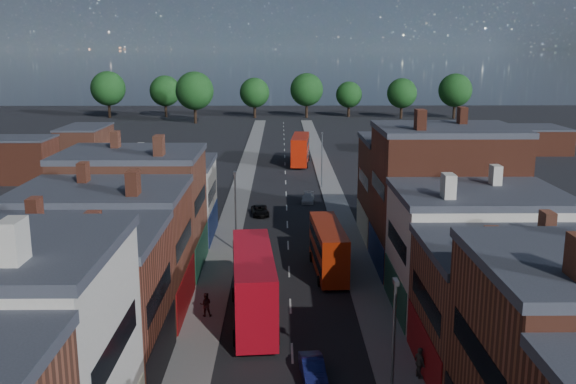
{
  "coord_description": "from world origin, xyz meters",
  "views": [
    {
      "loc": [
        -0.72,
        -31.17,
        19.72
      ],
      "look_at": [
        0.0,
        32.73,
        5.48
      ],
      "focal_mm": 40.0,
      "sensor_mm": 36.0,
      "label": 1
    }
  ],
  "objects_px": {
    "bus_1": "(328,248)",
    "ped_1": "(206,304)",
    "car_2": "(260,211)",
    "ped_3": "(420,363)",
    "car_3": "(308,198)",
    "bus_0": "(253,285)",
    "bus_2": "(300,149)",
    "car_1": "(313,369)"
  },
  "relations": [
    {
      "from": "bus_0",
      "to": "ped_1",
      "type": "height_order",
      "value": "bus_0"
    },
    {
      "from": "car_2",
      "to": "car_3",
      "type": "height_order",
      "value": "car_2"
    },
    {
      "from": "car_3",
      "to": "ped_3",
      "type": "xyz_separation_m",
      "value": [
        4.86,
        -46.51,
        0.53
      ]
    },
    {
      "from": "bus_0",
      "to": "bus_2",
      "type": "bearing_deg",
      "value": 80.71
    },
    {
      "from": "bus_0",
      "to": "ped_1",
      "type": "bearing_deg",
      "value": 163.88
    },
    {
      "from": "bus_2",
      "to": "bus_0",
      "type": "bearing_deg",
      "value": -90.19
    },
    {
      "from": "bus_2",
      "to": "ped_3",
      "type": "relative_size",
      "value": 6.13
    },
    {
      "from": "bus_0",
      "to": "bus_2",
      "type": "distance_m",
      "value": 66.6
    },
    {
      "from": "car_3",
      "to": "bus_0",
      "type": "bearing_deg",
      "value": -93.47
    },
    {
      "from": "bus_1",
      "to": "ped_1",
      "type": "relative_size",
      "value": 5.68
    },
    {
      "from": "car_3",
      "to": "ped_1",
      "type": "xyz_separation_m",
      "value": [
        -9.23,
        -37.09,
        0.47
      ]
    },
    {
      "from": "bus_1",
      "to": "bus_2",
      "type": "xyz_separation_m",
      "value": [
        -0.82,
        55.91,
        0.35
      ]
    },
    {
      "from": "car_2",
      "to": "ped_3",
      "type": "xyz_separation_m",
      "value": [
        10.97,
        -39.77,
        0.51
      ]
    },
    {
      "from": "bus_0",
      "to": "bus_1",
      "type": "xyz_separation_m",
      "value": [
        6.25,
        10.47,
        -0.49
      ]
    },
    {
      "from": "bus_1",
      "to": "ped_3",
      "type": "relative_size",
      "value": 5.34
    },
    {
      "from": "bus_1",
      "to": "car_3",
      "type": "relative_size",
      "value": 2.67
    },
    {
      "from": "bus_1",
      "to": "car_1",
      "type": "height_order",
      "value": "bus_1"
    },
    {
      "from": "bus_2",
      "to": "ped_3",
      "type": "bearing_deg",
      "value": -81.68
    },
    {
      "from": "ped_1",
      "to": "ped_3",
      "type": "distance_m",
      "value": 16.94
    },
    {
      "from": "car_2",
      "to": "ped_1",
      "type": "relative_size",
      "value": 2.3
    },
    {
      "from": "car_2",
      "to": "ped_1",
      "type": "height_order",
      "value": "ped_1"
    },
    {
      "from": "car_1",
      "to": "ped_1",
      "type": "xyz_separation_m",
      "value": [
        -7.59,
        9.31,
        0.39
      ]
    },
    {
      "from": "bus_2",
      "to": "ped_1",
      "type": "bearing_deg",
      "value": -93.37
    },
    {
      "from": "bus_2",
      "to": "ped_3",
      "type": "height_order",
      "value": "bus_2"
    },
    {
      "from": "bus_0",
      "to": "car_3",
      "type": "distance_m",
      "value": 38.31
    },
    {
      "from": "bus_1",
      "to": "bus_2",
      "type": "bearing_deg",
      "value": 87.54
    },
    {
      "from": "car_2",
      "to": "ped_3",
      "type": "relative_size",
      "value": 2.17
    },
    {
      "from": "bus_0",
      "to": "car_1",
      "type": "relative_size",
      "value": 3.2
    },
    {
      "from": "bus_1",
      "to": "car_2",
      "type": "distance_m",
      "value": 21.78
    },
    {
      "from": "bus_1",
      "to": "ped_3",
      "type": "bearing_deg",
      "value": -80.93
    },
    {
      "from": "bus_1",
      "to": "ped_3",
      "type": "xyz_separation_m",
      "value": [
        4.2,
        -19.15,
        -1.3
      ]
    },
    {
      "from": "car_3",
      "to": "ped_3",
      "type": "distance_m",
      "value": 46.76
    },
    {
      "from": "car_3",
      "to": "car_2",
      "type": "bearing_deg",
      "value": -127.27
    },
    {
      "from": "car_2",
      "to": "ped_1",
      "type": "distance_m",
      "value": 30.52
    },
    {
      "from": "ped_3",
      "to": "car_1",
      "type": "bearing_deg",
      "value": 71.87
    },
    {
      "from": "bus_2",
      "to": "car_1",
      "type": "xyz_separation_m",
      "value": [
        -1.48,
        -74.95,
        -2.09
      ]
    },
    {
      "from": "bus_0",
      "to": "car_1",
      "type": "distance_m",
      "value": 9.7
    },
    {
      "from": "bus_2",
      "to": "car_2",
      "type": "xyz_separation_m",
      "value": [
        -5.95,
        -35.28,
        -2.15
      ]
    },
    {
      "from": "bus_1",
      "to": "car_2",
      "type": "height_order",
      "value": "bus_1"
    },
    {
      "from": "car_1",
      "to": "ped_1",
      "type": "height_order",
      "value": "ped_1"
    },
    {
      "from": "car_2",
      "to": "bus_2",
      "type": "bearing_deg",
      "value": 72.99
    },
    {
      "from": "bus_1",
      "to": "ped_1",
      "type": "distance_m",
      "value": 13.94
    }
  ]
}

